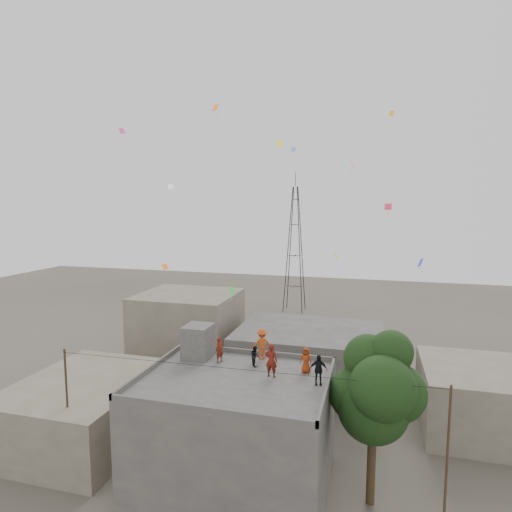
{
  "coord_description": "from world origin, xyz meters",
  "views": [
    {
      "loc": [
        6.94,
        -20.87,
        15.37
      ],
      "look_at": [
        0.4,
        2.87,
        12.44
      ],
      "focal_mm": 30.0,
      "sensor_mm": 36.0,
      "label": 1
    }
  ],
  "objects": [
    {
      "name": "utility_line",
      "position": [
        0.5,
        -1.25,
        3.83
      ],
      "size": [
        20.12,
        0.62,
        7.4
      ],
      "color": "black",
      "rests_on": "ground"
    },
    {
      "name": "neighbor_east",
      "position": [
        14.0,
        10.0,
        2.2
      ],
      "size": [
        7.0,
        8.0,
        4.4
      ],
      "primitive_type": "cube",
      "color": "#696353",
      "rests_on": "ground"
    },
    {
      "name": "transmission_tower",
      "position": [
        -4.0,
        40.0,
        9.07
      ],
      "size": [
        2.97,
        2.97,
        20.01
      ],
      "color": "black",
      "rests_on": "ground"
    },
    {
      "name": "parapet",
      "position": [
        0.0,
        0.0,
        6.25
      ],
      "size": [
        10.0,
        8.0,
        0.3
      ],
      "color": "#4C4947",
      "rests_on": "main_building"
    },
    {
      "name": "tree",
      "position": [
        7.37,
        0.6,
        6.1
      ],
      "size": [
        4.9,
        4.6,
        9.1
      ],
      "color": "black",
      "rests_on": "ground"
    },
    {
      "name": "person_red_adult",
      "position": [
        1.82,
        0.85,
        7.02
      ],
      "size": [
        0.71,
        0.51,
        1.83
      ],
      "primitive_type": "imported",
      "rotation": [
        0.0,
        0.0,
        3.04
      ],
      "color": "maroon",
      "rests_on": "main_building"
    },
    {
      "name": "main_building",
      "position": [
        0.0,
        0.0,
        3.05
      ],
      "size": [
        10.0,
        8.0,
        6.1
      ],
      "color": "#4C4947",
      "rests_on": "ground"
    },
    {
      "name": "ground",
      "position": [
        0.0,
        0.0,
        0.0
      ],
      "size": [
        140.0,
        140.0,
        0.0
      ],
      "primitive_type": "plane",
      "color": "#47433A",
      "rests_on": "ground"
    },
    {
      "name": "person_orange_child",
      "position": [
        3.55,
        1.91,
        6.82
      ],
      "size": [
        0.77,
        0.57,
        1.44
      ],
      "primitive_type": "imported",
      "rotation": [
        0.0,
        0.0,
        -0.17
      ],
      "color": "#9B3311",
      "rests_on": "main_building"
    },
    {
      "name": "person_dark_adult",
      "position": [
        4.4,
        0.5,
        6.9
      ],
      "size": [
        0.99,
        0.57,
        1.59
      ],
      "primitive_type": "imported",
      "rotation": [
        0.0,
        0.0,
        0.21
      ],
      "color": "black",
      "rests_on": "main_building"
    },
    {
      "name": "neighbor_northwest",
      "position": [
        -10.0,
        16.0,
        3.5
      ],
      "size": [
        9.0,
        8.0,
        7.0
      ],
      "primitive_type": "cube",
      "color": "#696353",
      "rests_on": "ground"
    },
    {
      "name": "neighbor_west",
      "position": [
        -11.0,
        2.0,
        2.0
      ],
      "size": [
        8.0,
        10.0,
        4.0
      ],
      "primitive_type": "cube",
      "color": "#696353",
      "rests_on": "ground"
    },
    {
      "name": "stair_head_box",
      "position": [
        -3.2,
        2.6,
        7.1
      ],
      "size": [
        1.6,
        1.8,
        2.0
      ],
      "primitive_type": "cube",
      "color": "#4C4947",
      "rests_on": "main_building"
    },
    {
      "name": "kites",
      "position": [
        1.36,
        7.69,
        16.26
      ],
      "size": [
        19.72,
        16.66,
        12.11
      ],
      "color": "orange",
      "rests_on": "ground"
    },
    {
      "name": "person_orange_adult",
      "position": [
        0.64,
        3.34,
        7.03
      ],
      "size": [
        1.38,
        1.12,
        1.87
      ],
      "primitive_type": "imported",
      "rotation": [
        0.0,
        0.0,
        -2.73
      ],
      "color": "#CB4B17",
      "rests_on": "main_building"
    },
    {
      "name": "person_dark_child",
      "position": [
        0.54,
        2.14,
        6.69
      ],
      "size": [
        0.7,
        0.73,
        1.19
      ],
      "primitive_type": "imported",
      "rotation": [
        0.0,
        0.0,
        2.17
      ],
      "color": "black",
      "rests_on": "main_building"
    },
    {
      "name": "person_red_child",
      "position": [
        -1.63,
        2.17,
        6.85
      ],
      "size": [
        0.59,
        0.66,
        1.51
      ],
      "primitive_type": "imported",
      "rotation": [
        0.0,
        0.0,
        1.02
      ],
      "color": "maroon",
      "rests_on": "main_building"
    },
    {
      "name": "neighbor_north",
      "position": [
        2.0,
        14.0,
        2.5
      ],
      "size": [
        12.0,
        9.0,
        5.0
      ],
      "primitive_type": "cube",
      "color": "#4C4947",
      "rests_on": "ground"
    }
  ]
}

